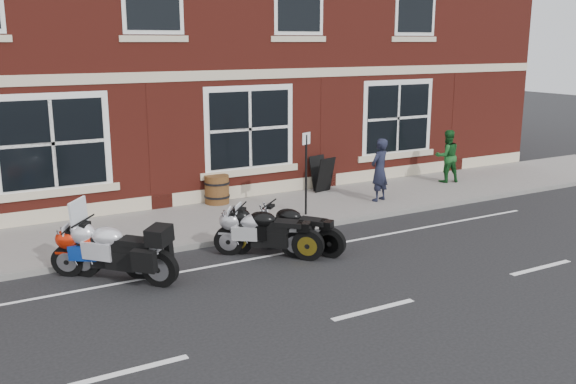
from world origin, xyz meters
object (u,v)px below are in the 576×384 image
moto_sport_silver (260,232)px  parking_sign (306,168)px  barrel_planter (217,189)px  moto_sport_red (101,251)px  moto_naked_black (297,227)px  pedestrian_right (447,156)px  a_board_sign (322,174)px  moto_touring_silver (118,248)px  moto_sport_black (271,230)px  pedestrian_left (380,170)px

moto_sport_silver → parking_sign: bearing=-12.9°
barrel_planter → moto_sport_red: bearing=-136.9°
moto_naked_black → pedestrian_right: pedestrian_right is taller
a_board_sign → barrel_planter: bearing=162.6°
moto_touring_silver → moto_sport_black: (3.02, -0.19, -0.06)m
moto_touring_silver → moto_sport_red: bearing=83.2°
pedestrian_right → pedestrian_left: bearing=30.7°
moto_sport_red → moto_sport_black: 3.29m
parking_sign → a_board_sign: bearing=28.0°
moto_touring_silver → moto_sport_black: moto_touring_silver is taller
moto_naked_black → pedestrian_left: bearing=-3.6°
moto_sport_black → a_board_sign: 5.48m
moto_sport_red → moto_sport_black: size_ratio=1.04×
moto_touring_silver → moto_sport_black: 3.03m
moto_sport_red → moto_sport_black: moto_sport_black is taller
moto_sport_silver → pedestrian_left: bearing=-28.6°
parking_sign → pedestrian_right: bearing=-9.5°
moto_sport_black → moto_naked_black: bearing=-45.4°
moto_touring_silver → pedestrian_right: 11.07m
a_board_sign → moto_naked_black: bearing=-142.9°
moto_naked_black → pedestrian_right: 7.73m
moto_touring_silver → moto_sport_black: bearing=-44.8°
moto_sport_silver → moto_sport_red: bearing=119.8°
moto_sport_black → moto_naked_black: size_ratio=0.91×
moto_naked_black → barrel_planter: (0.03, 4.15, -0.04)m
moto_naked_black → a_board_sign: 5.10m
pedestrian_left → moto_naked_black: bearing=11.4°
moto_touring_silver → parking_sign: bearing=-21.2°
moto_sport_silver → parking_sign: 3.02m
pedestrian_left → barrel_planter: size_ratio=2.25×
pedestrian_left → a_board_sign: pedestrian_left is taller
a_board_sign → parking_sign: (-1.71, -1.94, 0.67)m
moto_sport_black → pedestrian_right: (7.64, 3.15, 0.36)m
moto_sport_silver → pedestrian_left: 5.12m
moto_touring_silver → pedestrian_right: bearing=-25.7°
moto_sport_red → parking_sign: bearing=-38.8°
moto_touring_silver → moto_sport_red: 0.41m
moto_sport_black → barrel_planter: moto_sport_black is taller
moto_touring_silver → moto_sport_black: size_ratio=1.12×
a_board_sign → moto_sport_silver: bearing=-150.2°
barrel_planter → pedestrian_left: bearing=-25.8°
moto_touring_silver → parking_sign: size_ratio=0.90×
moto_sport_red → a_board_sign: bearing=-28.5°
pedestrian_left → pedestrian_right: 3.30m
a_board_sign → barrel_planter: size_ratio=1.33×
moto_sport_black → barrel_planter: bearing=37.6°
moto_sport_black → parking_sign: 2.99m
moto_naked_black → moto_sport_red: bearing=137.8°
moto_sport_red → parking_sign: size_ratio=0.84×
pedestrian_left → a_board_sign: 1.87m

